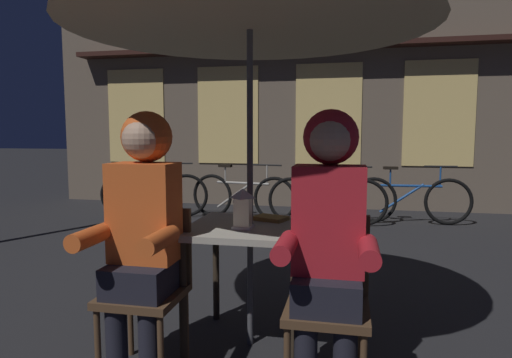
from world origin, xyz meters
name	(u,v)px	position (x,y,z in m)	size (l,w,h in m)	color
ground_plane	(250,344)	(0.00, 0.00, 0.00)	(60.00, 60.00, 0.00)	#232326
cafe_table	(250,242)	(0.00, 0.00, 0.64)	(0.72, 0.72, 0.74)	#B2AD9E
lantern	(243,207)	(-0.02, -0.10, 0.86)	(0.11, 0.11, 0.23)	white
chair_left	(149,280)	(-0.48, -0.37, 0.49)	(0.40, 0.40, 0.87)	#513823
chair_right	(328,293)	(0.48, -0.37, 0.49)	(0.40, 0.40, 0.87)	#513823
person_left_hooded	(142,217)	(-0.48, -0.43, 0.85)	(0.45, 0.56, 1.40)	black
person_right_hooded	(329,225)	(0.48, -0.43, 0.85)	(0.45, 0.56, 1.40)	black
shopfront_building	(331,28)	(0.21, 5.40, 3.09)	(10.00, 0.93, 6.20)	#6B5B4C
bicycle_nearest	(154,194)	(-2.38, 3.77, 0.35)	(1.66, 0.35, 0.84)	black
bicycle_second	(242,196)	(-0.98, 3.83, 0.35)	(1.66, 0.34, 0.84)	black
bicycle_third	(327,200)	(0.27, 3.70, 0.35)	(1.68, 0.08, 0.84)	black
bicycle_fourth	(410,200)	(1.43, 3.98, 0.35)	(1.68, 0.12, 0.84)	black
book	(271,218)	(0.09, 0.17, 0.75)	(0.20, 0.14, 0.02)	olive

